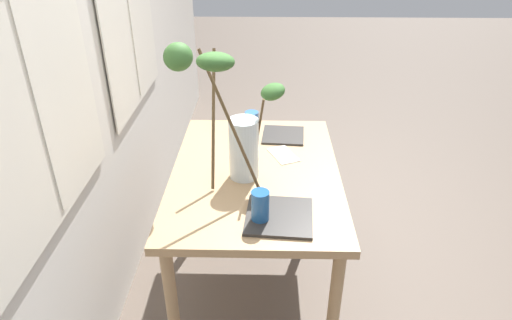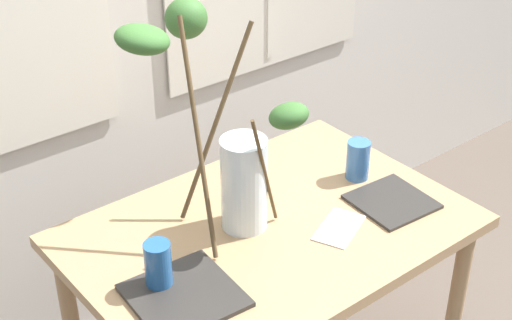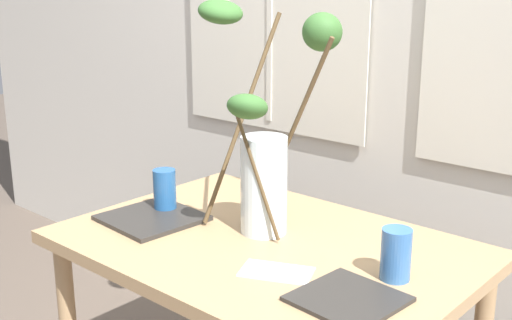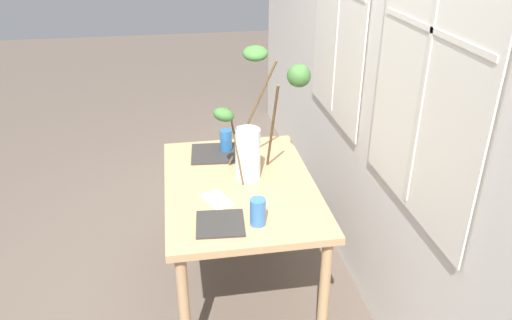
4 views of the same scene
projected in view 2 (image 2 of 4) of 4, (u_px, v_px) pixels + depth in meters
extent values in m
cube|color=tan|center=(269.00, 231.00, 2.29)|extent=(1.16, 0.80, 0.04)
cylinder|color=tan|center=(455.00, 310.00, 2.53)|extent=(0.05, 0.05, 0.69)
cylinder|color=tan|center=(315.00, 217.00, 2.98)|extent=(0.05, 0.05, 0.69)
cylinder|color=silver|center=(244.00, 184.00, 2.21)|extent=(0.14, 0.14, 0.29)
cylinder|color=silver|center=(244.00, 210.00, 2.26)|extent=(0.12, 0.12, 0.09)
cylinder|color=brown|center=(216.00, 123.00, 2.22)|extent=(0.28, 0.02, 0.57)
ellipsoid|color=#38662D|center=(186.00, 18.00, 2.17)|extent=(0.14, 0.15, 0.16)
cylinder|color=brown|center=(265.00, 172.00, 2.15)|extent=(0.14, 0.06, 0.40)
ellipsoid|color=#38662D|center=(288.00, 116.00, 2.02)|extent=(0.15, 0.15, 0.10)
cylinder|color=brown|center=(198.00, 139.00, 2.08)|extent=(0.10, 0.26, 0.62)
ellipsoid|color=#38662D|center=(142.00, 39.00, 1.88)|extent=(0.19, 0.18, 0.10)
cylinder|color=#235693|center=(158.00, 266.00, 2.01)|extent=(0.07, 0.07, 0.14)
cylinder|color=#386BAD|center=(358.00, 160.00, 2.48)|extent=(0.08, 0.08, 0.13)
cube|color=#2D2B28|center=(184.00, 295.00, 2.00)|extent=(0.29, 0.29, 0.01)
cube|color=#2D2B28|center=(392.00, 201.00, 2.38)|extent=(0.24, 0.24, 0.01)
cube|color=silver|center=(339.00, 228.00, 2.27)|extent=(0.21, 0.17, 0.00)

